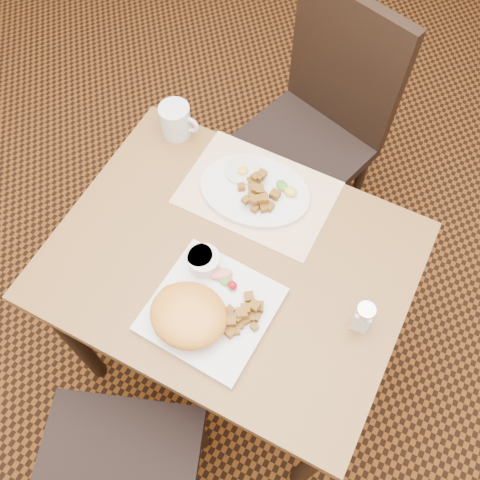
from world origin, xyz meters
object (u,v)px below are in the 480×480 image
at_px(chair_far, 316,122).
at_px(table, 231,277).
at_px(coffee_mug, 176,120).
at_px(plate_oval, 255,191).
at_px(plate_square, 211,309).
at_px(salt_shaker, 363,317).

bearing_deg(chair_far, table, 109.55).
distance_m(chair_far, coffee_mug, 0.56).
bearing_deg(coffee_mug, table, -42.22).
height_order(chair_far, plate_oval, chair_far).
distance_m(table, plate_square, 0.19).
distance_m(chair_far, salt_shaker, 0.86).
bearing_deg(coffee_mug, plate_square, -51.39).
height_order(table, chair_far, chair_far).
bearing_deg(plate_square, salt_shaker, 21.52).
distance_m(table, plate_oval, 0.24).
bearing_deg(chair_far, salt_shaker, 135.34).
bearing_deg(coffee_mug, salt_shaker, -24.62).
relative_size(chair_far, plate_oval, 3.19).
bearing_deg(table, coffee_mug, 137.78).
distance_m(plate_square, coffee_mug, 0.57).
xyz_separation_m(plate_square, coffee_mug, (-0.35, 0.44, 0.04)).
height_order(plate_oval, coffee_mug, coffee_mug).
bearing_deg(plate_square, plate_oval, 99.51).
bearing_deg(plate_oval, coffee_mug, 163.09).
xyz_separation_m(table, salt_shaker, (0.36, -0.01, 0.16)).
distance_m(plate_oval, coffee_mug, 0.31).
relative_size(table, salt_shaker, 9.00).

